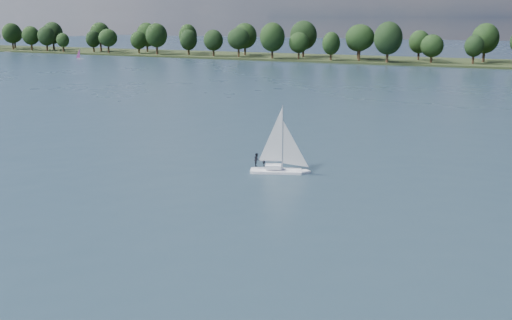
# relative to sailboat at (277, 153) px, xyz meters

# --- Properties ---
(ground) EXTENTS (700.00, 700.00, 0.00)m
(ground) POSITION_rel_sailboat_xyz_m (-7.74, 60.52, -2.24)
(ground) COLOR #233342
(ground) RESTS_ON ground
(far_shore) EXTENTS (660.00, 40.00, 1.50)m
(far_shore) POSITION_rel_sailboat_xyz_m (-7.74, 172.52, -2.24)
(far_shore) COLOR black
(far_shore) RESTS_ON ground
(sailboat) EXTENTS (6.28, 3.79, 8.00)m
(sailboat) POSITION_rel_sailboat_xyz_m (0.00, 0.00, 0.00)
(sailboat) COLOR white
(sailboat) RESTS_ON ground
(dinghy_pink) EXTENTS (2.97, 2.79, 4.69)m
(dinghy_pink) POSITION_rel_sailboat_xyz_m (-143.95, 128.66, -1.13)
(dinghy_pink) COLOR silver
(dinghy_pink) RESTS_ON ground
(pontoon) EXTENTS (4.16, 2.34, 0.50)m
(pontoon) POSITION_rel_sailboat_xyz_m (-211.75, 152.61, -2.24)
(pontoon) COLOR #5D6063
(pontoon) RESTS_ON ground
(treeline) EXTENTS (562.58, 74.15, 18.00)m
(treeline) POSITION_rel_sailboat_xyz_m (-1.90, 168.31, 5.81)
(treeline) COLOR black
(treeline) RESTS_ON ground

